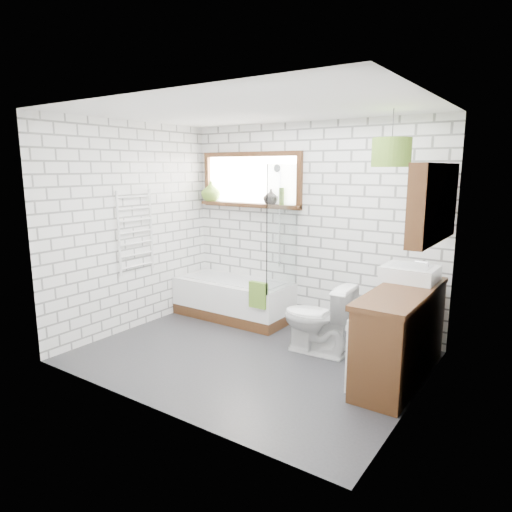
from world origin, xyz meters
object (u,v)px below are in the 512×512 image
Objects in this scene: toilet at (317,318)px; pendant at (391,152)px; vanity at (401,334)px; basin at (410,273)px; bathtub at (233,299)px.

toilet is 2.10× the size of pendant.
vanity is 1.94× the size of toilet.
vanity is 0.64m from basin.
vanity is (2.37, -0.54, 0.18)m from bathtub.
basin is at bearing 37.27° from pendant.
vanity reaches higher than bathtub.
vanity is 2.96× the size of basin.
toilet is at bearing -160.10° from basin.
pendant is at bearing -8.07° from bathtub.
bathtub is 2.44m from vanity.
toilet is 1.84m from pendant.
toilet is at bearing -166.70° from pendant.
bathtub is 1.04× the size of vanity.
basin is at bearing -3.55° from bathtub.
bathtub is 2.41m from basin.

